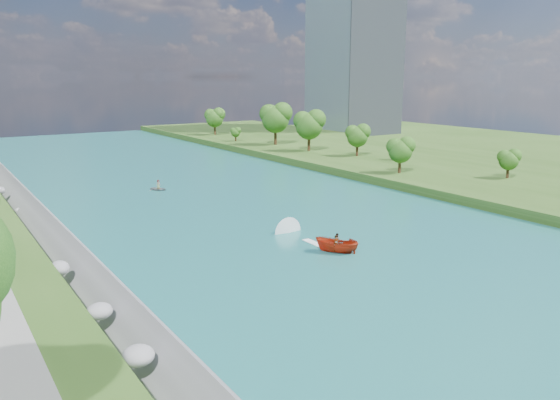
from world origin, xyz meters
TOP-DOWN VIEW (x-y plane):
  - ground at (0.00, 0.00)m, footprint 260.00×260.00m
  - river_water at (0.00, 20.00)m, footprint 55.00×240.00m
  - berm_east at (49.50, 20.00)m, footprint 44.00×240.00m
  - riprap_bank at (-25.86, 19.33)m, footprint 4.32×236.00m
  - office_tower at (82.50, 95.00)m, footprint 22.00×22.00m
  - trees_east at (38.35, 33.84)m, footprint 15.09×148.54m
  - motorboat at (-0.58, 1.57)m, footprint 4.16×19.06m
  - raft at (-4.29, 40.59)m, footprint 3.24×3.54m

SIDE VIEW (x-z plane):
  - ground at x=0.00m, z-range 0.00..0.00m
  - river_water at x=0.00m, z-range 0.00..0.10m
  - raft at x=-4.29m, z-range -0.36..1.31m
  - berm_east at x=49.50m, z-range 0.00..1.50m
  - motorboat at x=-0.58m, z-range -0.15..1.85m
  - riprap_bank at x=-25.86m, z-range -0.28..3.91m
  - trees_east at x=38.35m, z-range 0.36..12.25m
  - office_tower at x=82.50m, z-range 0.00..60.00m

